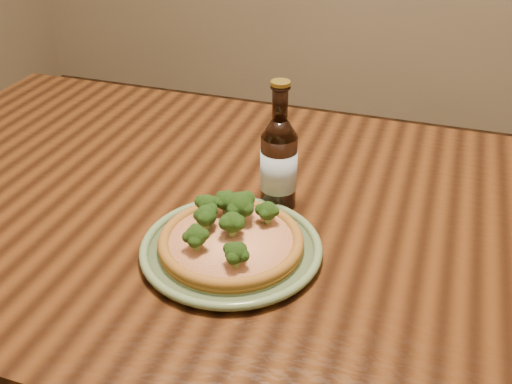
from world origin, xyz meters
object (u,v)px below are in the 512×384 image
(table, at_px, (263,254))
(pizza, at_px, (230,238))
(beer_bottle, at_px, (279,162))
(plate, at_px, (231,248))

(table, bearing_deg, pizza, -95.63)
(beer_bottle, bearing_deg, plate, -123.29)
(plate, distance_m, pizza, 0.02)
(pizza, relative_size, beer_bottle, 0.98)
(table, xyz_separation_m, pizza, (-0.01, -0.13, 0.12))
(table, relative_size, pizza, 7.06)
(plate, bearing_deg, beer_bottle, 79.99)
(pizza, height_order, beer_bottle, beer_bottle)
(pizza, bearing_deg, plate, -57.01)
(plate, bearing_deg, pizza, 122.99)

